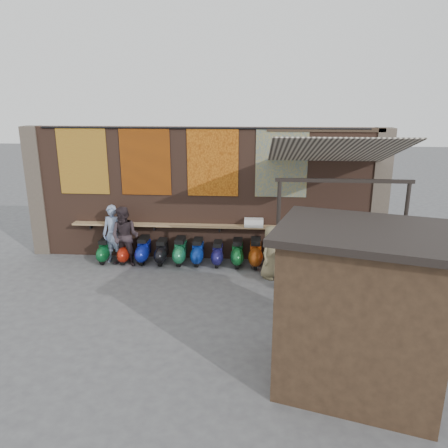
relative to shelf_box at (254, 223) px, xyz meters
name	(u,v)px	position (x,y,z in m)	size (l,w,h in m)	color
ground	(192,293)	(-1.53, -2.30, -1.24)	(70.00, 70.00, 0.00)	#474749
brick_wall	(204,194)	(-1.53, 0.40, 0.76)	(10.00, 0.40, 4.00)	brown
pier_left	(39,191)	(-6.73, 0.40, 0.76)	(0.50, 0.50, 4.00)	#4C4238
pier_right	(379,197)	(3.67, 0.40, 0.76)	(0.50, 0.50, 4.00)	#4C4238
eating_counter	(203,226)	(-1.53, 0.03, -0.14)	(8.00, 0.32, 0.05)	#9E7A51
shelf_box	(254,223)	(0.00, 0.00, 0.00)	(0.56, 0.29, 0.24)	white
tapestry_redgold	(83,161)	(-5.13, 0.18, 1.76)	(1.50, 0.02, 2.00)	maroon
tapestry_sun	(145,162)	(-3.23, 0.18, 1.76)	(1.50, 0.02, 2.00)	#D75B0C
tapestry_orange	(213,162)	(-1.23, 0.18, 1.76)	(1.50, 0.02, 2.00)	#C56B18
tapestry_multi	(282,163)	(0.77, 0.18, 1.76)	(1.50, 0.02, 2.00)	#25518B
hang_rail	(202,128)	(-1.53, 0.17, 2.74)	(0.06, 0.06, 9.50)	black
scooter_stool_0	(105,251)	(-4.49, -0.33, -0.89)	(0.33, 0.74, 0.70)	#0B5225
scooter_stool_1	(125,251)	(-3.87, -0.31, -0.90)	(0.33, 0.72, 0.69)	#A01C0C
scooter_stool_2	(144,250)	(-3.31, -0.28, -0.86)	(0.37, 0.82, 0.78)	navy
scooter_stool_3	(162,252)	(-2.75, -0.31, -0.88)	(0.34, 0.76, 0.72)	black
scooter_stool_4	(180,251)	(-2.19, -0.29, -0.85)	(0.37, 0.82, 0.78)	#1B6D42
scooter_stool_5	(198,252)	(-1.66, -0.29, -0.87)	(0.36, 0.79, 0.75)	navy
scooter_stool_6	(218,254)	(-1.05, -0.34, -0.89)	(0.33, 0.74, 0.70)	#181550
scooter_stool_7	(238,253)	(-0.46, -0.31, -0.86)	(0.37, 0.82, 0.77)	#105223
scooter_stool_8	(256,253)	(0.07, -0.35, -0.83)	(0.39, 0.86, 0.82)	#8B370C
scooter_stool_9	(276,253)	(0.68, -0.30, -0.85)	(0.37, 0.83, 0.79)	maroon
diner_left	(113,234)	(-4.20, -0.31, -0.36)	(0.64, 0.42, 1.77)	#7D8FB5
diner_right	(125,237)	(-3.76, -0.57, -0.35)	(0.87, 0.68, 1.79)	#2F2529
shopper_navy	(342,270)	(2.12, -2.73, -0.34)	(1.06, 0.44, 1.80)	black
shopper_grey	(350,278)	(2.22, -3.11, -0.37)	(1.12, 0.65, 1.74)	slate
shopper_tan	(271,252)	(0.49, -1.16, -0.49)	(0.73, 0.48, 1.50)	#7A6E4D
market_stall	(360,314)	(1.83, -5.79, 0.12)	(2.52, 1.89, 2.73)	black
stall_roof	(368,233)	(1.83, -5.79, 1.55)	(2.83, 2.18, 0.12)	black
stall_sign	(367,260)	(2.10, -4.85, 0.74)	(1.20, 0.04, 0.50)	gold
stall_shelf	(362,309)	(2.10, -4.85, -0.25)	(2.10, 0.10, 0.06)	#473321
awning_canvas	(334,151)	(1.97, -1.40, 2.31)	(3.20, 3.40, 0.03)	beige
awning_ledger	(326,130)	(1.97, 0.19, 2.71)	(3.30, 0.08, 0.12)	#33261C
awning_header	(344,181)	(1.97, -2.90, 1.84)	(3.00, 0.08, 0.08)	black
awning_post_left	(277,245)	(0.57, -2.90, 0.31)	(0.09, 0.09, 3.10)	black
awning_post_right	(402,248)	(3.37, -2.90, 0.31)	(0.09, 0.09, 3.10)	black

